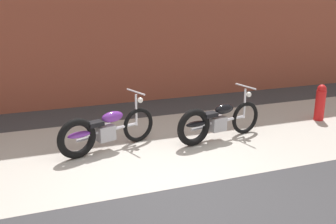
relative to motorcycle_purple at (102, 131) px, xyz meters
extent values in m
plane|color=#38383A|center=(0.70, -1.80, -0.40)|extent=(80.00, 80.00, 0.00)
cube|color=#B2ADA3|center=(0.70, -0.05, -0.40)|extent=(36.00, 3.50, 0.01)
torus|color=black|center=(0.77, 0.26, -0.06)|extent=(0.67, 0.29, 0.68)
torus|color=black|center=(-0.47, -0.16, -0.03)|extent=(0.73, 0.36, 0.73)
cylinder|color=silver|center=(0.15, 0.05, -0.02)|extent=(1.19, 0.45, 0.06)
cube|color=#99999E|center=(0.07, 0.02, -0.06)|extent=(0.37, 0.31, 0.28)
ellipsoid|color=#6B2D93|center=(0.23, 0.07, 0.22)|extent=(0.48, 0.32, 0.20)
ellipsoid|color=#6B2D93|center=(-0.42, -0.14, 0.03)|extent=(0.47, 0.31, 0.10)
cube|color=black|center=(-0.12, -0.04, 0.16)|extent=(0.33, 0.28, 0.08)
cylinder|color=silver|center=(0.73, 0.24, 0.25)|extent=(0.06, 0.06, 0.62)
cylinder|color=silver|center=(0.73, 0.24, 0.61)|extent=(0.22, 0.56, 0.03)
sphere|color=white|center=(0.82, 0.28, 0.43)|extent=(0.11, 0.11, 0.11)
cylinder|color=silver|center=(-0.20, 0.09, -0.14)|extent=(0.54, 0.23, 0.06)
torus|color=black|center=(2.97, -0.06, -0.06)|extent=(0.68, 0.21, 0.68)
torus|color=black|center=(1.69, -0.32, -0.03)|extent=(0.74, 0.27, 0.73)
cylinder|color=silver|center=(2.33, -0.19, -0.02)|extent=(1.22, 0.30, 0.06)
cube|color=#99999E|center=(2.25, -0.21, -0.06)|extent=(0.36, 0.28, 0.28)
ellipsoid|color=black|center=(2.41, -0.18, 0.22)|extent=(0.47, 0.27, 0.20)
ellipsoid|color=black|center=(1.74, -0.31, 0.03)|extent=(0.47, 0.26, 0.10)
cube|color=black|center=(2.06, -0.25, 0.16)|extent=(0.31, 0.25, 0.08)
cylinder|color=silver|center=(2.93, -0.07, 0.25)|extent=(0.05, 0.05, 0.62)
cylinder|color=silver|center=(2.93, -0.07, 0.61)|extent=(0.14, 0.58, 0.03)
sphere|color=white|center=(3.03, -0.05, 0.43)|extent=(0.11, 0.11, 0.11)
cylinder|color=silver|center=(1.99, -0.11, -0.14)|extent=(0.55, 0.17, 0.06)
cylinder|color=red|center=(5.05, 0.13, -0.05)|extent=(0.22, 0.22, 0.70)
sphere|color=red|center=(5.05, 0.13, 0.34)|extent=(0.20, 0.20, 0.20)
camera|label=1|loc=(-1.12, -6.57, 2.34)|focal=40.84mm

